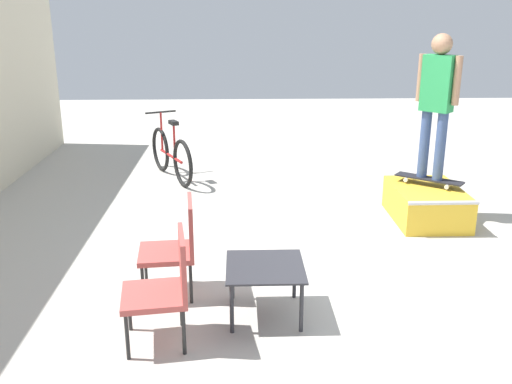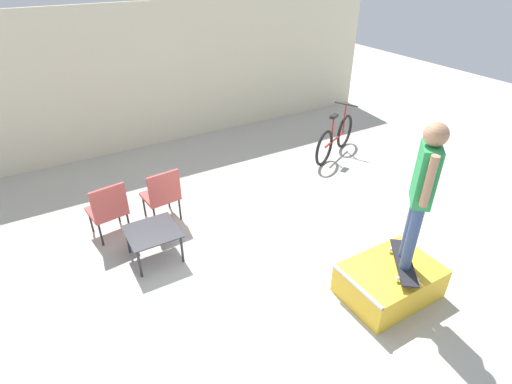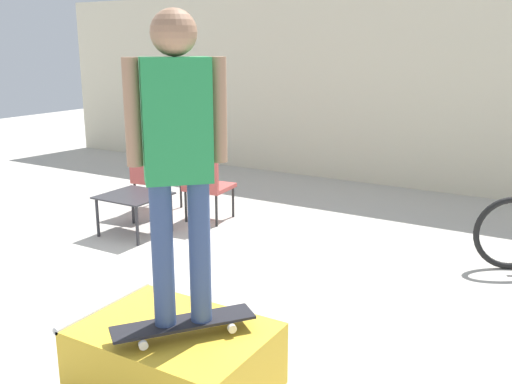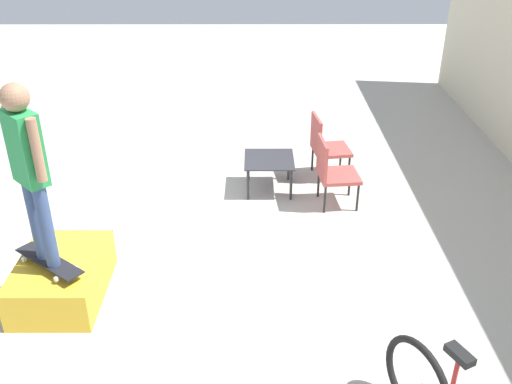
% 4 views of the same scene
% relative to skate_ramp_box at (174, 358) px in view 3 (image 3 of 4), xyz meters
% --- Properties ---
extents(ground_plane, '(24.00, 24.00, 0.00)m').
position_rel_skate_ramp_box_xyz_m(ground_plane, '(-1.30, 1.15, -0.22)').
color(ground_plane, '#B7B2A8').
extents(house_wall_back, '(12.00, 0.06, 3.00)m').
position_rel_skate_ramp_box_xyz_m(house_wall_back, '(-1.30, 6.09, 1.28)').
color(house_wall_back, beige).
rests_on(house_wall_back, ground_plane).
extents(skate_ramp_box, '(1.23, 0.85, 0.46)m').
position_rel_skate_ramp_box_xyz_m(skate_ramp_box, '(0.00, 0.00, 0.00)').
color(skate_ramp_box, gold).
rests_on(skate_ramp_box, ground_plane).
extents(skateboard_on_ramp, '(0.69, 0.82, 0.07)m').
position_rel_skate_ramp_box_xyz_m(skateboard_on_ramp, '(0.13, -0.05, 0.30)').
color(skateboard_on_ramp, black).
rests_on(skateboard_on_ramp, skate_ramp_box).
extents(person_skater, '(0.43, 0.43, 1.84)m').
position_rel_skate_ramp_box_xyz_m(person_skater, '(0.13, -0.05, 1.41)').
color(person_skater, '#384C7A').
rests_on(person_skater, skateboard_on_ramp).
extents(coffee_table, '(0.71, 0.69, 0.48)m').
position_rel_skate_ramp_box_xyz_m(coffee_table, '(-2.38, 2.22, 0.20)').
color(coffee_table, '#2D2D33').
rests_on(coffee_table, ground_plane).
extents(patio_chair_left, '(0.59, 0.59, 0.95)m').
position_rel_skate_ramp_box_xyz_m(patio_chair_left, '(-2.79, 3.05, 0.30)').
color(patio_chair_left, black).
rests_on(patio_chair_left, ground_plane).
extents(patio_chair_right, '(0.57, 0.57, 0.95)m').
position_rel_skate_ramp_box_xyz_m(patio_chair_right, '(-1.94, 3.05, 0.30)').
color(patio_chair_right, black).
rests_on(patio_chair_right, ground_plane).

